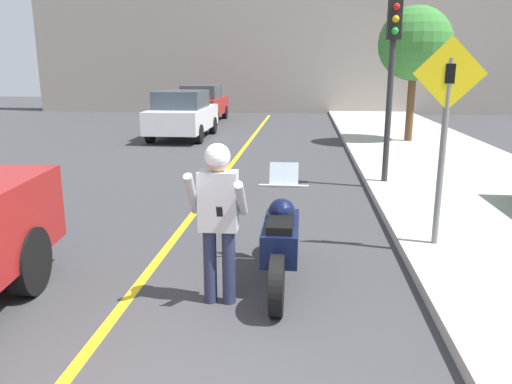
% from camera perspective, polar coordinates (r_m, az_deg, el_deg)
% --- Properties ---
extents(road_center_line, '(0.12, 36.00, 0.01)m').
position_cam_1_polar(road_center_line, '(9.22, -6.39, -1.47)').
color(road_center_line, yellow).
rests_on(road_center_line, ground).
extents(building_backdrop, '(28.00, 1.20, 8.98)m').
position_cam_1_polar(building_backdrop, '(28.79, 3.14, 18.02)').
color(building_backdrop, gray).
rests_on(building_backdrop, ground).
extents(motorcycle, '(0.62, 2.27, 1.30)m').
position_cam_1_polar(motorcycle, '(5.82, 2.87, -5.48)').
color(motorcycle, black).
rests_on(motorcycle, ground).
extents(person_biker, '(0.59, 0.47, 1.72)m').
position_cam_1_polar(person_biker, '(5.12, -4.34, -1.82)').
color(person_biker, '#282D4C').
rests_on(person_biker, ground).
extents(crossing_sign, '(0.91, 0.08, 2.69)m').
position_cam_1_polar(crossing_sign, '(6.86, 20.81, 7.36)').
color(crossing_sign, slate).
rests_on(crossing_sign, sidewalk_curb).
extents(traffic_light, '(0.26, 0.30, 3.60)m').
position_cam_1_polar(traffic_light, '(10.55, 15.30, 14.62)').
color(traffic_light, '#2D2D30').
rests_on(traffic_light, sidewalk_curb).
extents(street_tree, '(2.29, 2.29, 4.20)m').
position_cam_1_polar(street_tree, '(17.00, 17.71, 15.80)').
color(street_tree, brown).
rests_on(street_tree, sidewalk_curb).
extents(parked_car_white, '(1.88, 4.20, 1.68)m').
position_cam_1_polar(parked_car_white, '(18.13, -8.37, 8.79)').
color(parked_car_white, black).
rests_on(parked_car_white, ground).
extents(parked_car_red, '(1.88, 4.20, 1.68)m').
position_cam_1_polar(parked_car_red, '(23.97, -6.11, 10.09)').
color(parked_car_red, black).
rests_on(parked_car_red, ground).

